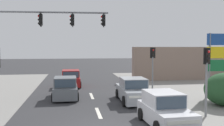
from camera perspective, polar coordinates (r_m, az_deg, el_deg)
name	(u,v)px	position (r m, az deg, el deg)	size (l,w,h in m)	color
lane_dash_mid	(98,113)	(14.59, -2.97, -10.77)	(0.20, 2.40, 0.01)	silver
lane_dash_far	(92,96)	(19.46, -4.45, -7.15)	(0.20, 2.40, 0.01)	silver
traffic_signal_mast	(35,35)	(16.57, -16.35, 5.97)	(6.88, 0.68, 6.00)	slate
pedestal_signal_right_kerb	(207,70)	(14.24, 19.93, -1.48)	(0.43, 0.31, 3.56)	slate
pedestal_signal_far_median	(153,62)	(20.91, 8.85, 0.23)	(0.44, 0.29, 3.56)	slate
shopping_plaza_sign	(220,55)	(20.71, 22.52, 1.54)	(2.10, 0.16, 4.60)	slate
shopfront_wall_far	(186,63)	(29.83, 15.88, -0.07)	(12.00, 1.00, 3.60)	gray
sedan_receding_far	(133,91)	(17.40, 4.66, -6.08)	(1.93, 4.26, 1.56)	#A3A8AD
hatchback_kerbside_parked	(65,88)	(18.66, -10.09, -5.48)	(1.80, 3.65, 1.53)	slate
hatchback_oncoming_near	(71,79)	(24.07, -8.96, -3.44)	(1.82, 3.66, 1.53)	maroon
hatchback_crossing_left	(165,110)	(12.43, 11.38, -10.05)	(1.90, 3.70, 1.53)	silver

